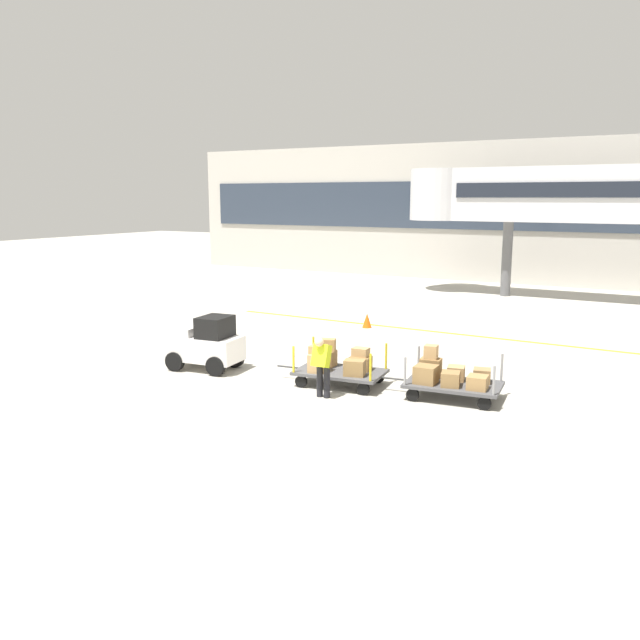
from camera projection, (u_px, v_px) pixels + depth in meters
The scene contains 9 objects.
ground_plane at pixel (286, 399), 16.20m from camera, with size 120.00×120.00×0.00m, color #B2ADA0.
apron_lead_line at pixel (452, 334), 23.91m from camera, with size 18.70×0.20×0.01m, color yellow.
terminal_building at pixel (528, 212), 37.66m from camera, with size 44.71×2.51×8.08m.
jet_bridge at pixel (553, 196), 31.19m from camera, with size 15.57×3.00×6.34m.
baggage_tug at pixel (206, 344), 18.84m from camera, with size 2.21×1.43×1.58m.
baggage_cart_lead at pixel (339, 365), 17.28m from camera, with size 3.06×1.65×1.15m.
baggage_cart_middle at pixel (450, 378), 16.15m from camera, with size 3.06×1.65×1.23m.
baggage_handler at pixel (322, 364), 16.10m from camera, with size 0.41×0.45×1.56m.
safety_cone_near at pixel (367, 320), 24.98m from camera, with size 0.36×0.36×0.55m, color #EA590F.
Camera 1 is at (8.42, -13.11, 4.91)m, focal length 36.76 mm.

